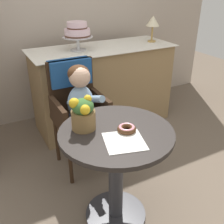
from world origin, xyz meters
TOP-DOWN VIEW (x-y plane):
  - ground_plane at (0.00, 0.00)m, footprint 8.00×8.00m
  - back_wall at (0.00, 1.85)m, footprint 4.80×0.10m
  - cafe_table at (0.00, 0.00)m, footprint 0.72×0.72m
  - wicker_chair at (0.02, 0.75)m, footprint 0.42×0.45m
  - seated_child at (0.02, 0.60)m, footprint 0.27×0.32m
  - paper_napkin at (-0.02, -0.13)m, footprint 0.28×0.28m
  - donut_front at (0.05, -0.04)m, footprint 0.12×0.12m
  - flower_vase at (-0.17, 0.12)m, footprint 0.16×0.17m
  - display_counter at (0.55, 1.30)m, footprint 1.56×0.62m
  - tiered_cake_stand at (0.28, 1.30)m, footprint 0.30×0.30m
  - table_lamp at (1.17, 1.28)m, footprint 0.15×0.15m

SIDE VIEW (x-z plane):
  - ground_plane at x=0.00m, z-range 0.00..0.00m
  - display_counter at x=0.55m, z-range 0.00..0.90m
  - cafe_table at x=0.00m, z-range 0.15..0.87m
  - wicker_chair at x=0.02m, z-range 0.16..1.12m
  - seated_child at x=0.02m, z-range 0.31..1.04m
  - paper_napkin at x=-0.02m, z-range 0.72..0.72m
  - donut_front at x=0.05m, z-range 0.72..0.76m
  - flower_vase at x=-0.17m, z-range 0.72..0.94m
  - tiered_cake_stand at x=0.28m, z-range 0.95..1.22m
  - table_lamp at x=1.17m, z-range 0.97..1.26m
  - back_wall at x=0.00m, z-range 0.00..2.70m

